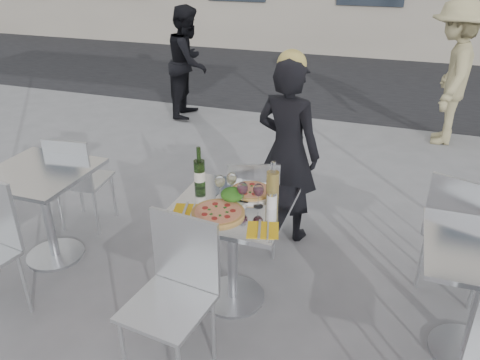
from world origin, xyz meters
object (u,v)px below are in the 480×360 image
(main_table, at_px, (232,233))
(woman_diner, at_px, (288,151))
(wineglass_red_a, at_px, (243,189))
(chair_near, at_px, (176,284))
(pizza_far, at_px, (251,192))
(side_chair_lfar, at_px, (77,176))
(pedestrian_b, at_px, (451,74))
(chair_far, at_px, (253,200))
(wineglass_red_b, at_px, (258,191))
(wineglass_white_a, at_px, (220,182))
(wine_bottle, at_px, (199,173))
(napkin_right, at_px, (263,230))
(side_chair_rfar, at_px, (460,226))
(salad_plate, at_px, (232,196))
(pedestrian_a, at_px, (188,62))
(wineglass_white_b, at_px, (231,179))
(sugar_shaker, at_px, (272,200))
(pizza_near, at_px, (218,213))
(carafe, at_px, (273,187))
(side_table_left, at_px, (43,196))
(napkin_left, at_px, (188,211))

(main_table, height_order, woman_diner, woman_diner)
(main_table, distance_m, wineglass_red_a, 0.33)
(chair_near, relative_size, pizza_far, 3.06)
(side_chair_lfar, height_order, pedestrian_b, pedestrian_b)
(chair_far, relative_size, wineglass_red_b, 5.25)
(wineglass_white_a, bearing_deg, wine_bottle, 157.04)
(chair_far, bearing_deg, pedestrian_b, -134.24)
(chair_far, height_order, napkin_right, chair_far)
(side_chair_lfar, distance_m, side_chair_rfar, 2.94)
(pedestrian_b, height_order, salad_plate, pedestrian_b)
(pedestrian_a, bearing_deg, chair_far, -155.33)
(wineglass_white_a, relative_size, wineglass_red_a, 1.00)
(chair_near, bearing_deg, wine_bottle, 109.79)
(main_table, relative_size, wineglass_white_b, 4.76)
(main_table, height_order, wineglass_white_b, wineglass_white_b)
(napkin_right, bearing_deg, main_table, 125.19)
(salad_plate, bearing_deg, chair_far, 92.59)
(chair_near, relative_size, wineglass_white_a, 5.87)
(woman_diner, distance_m, sugar_shaker, 0.92)
(side_chair_rfar, xyz_separation_m, wineglass_red_a, (-1.34, -0.55, 0.31))
(pizza_near, bearing_deg, pedestrian_b, 68.88)
(pedestrian_a, distance_m, wineglass_white_a, 3.98)
(chair_near, height_order, pedestrian_a, pedestrian_a)
(salad_plate, height_order, carafe, carafe)
(carafe, height_order, napkin_right, carafe)
(side_table_left, relative_size, wineglass_white_a, 4.76)
(pizza_near, distance_m, salad_plate, 0.19)
(chair_near, relative_size, wine_bottle, 3.14)
(chair_far, height_order, pedestrian_b, pedestrian_b)
(wineglass_white_b, bearing_deg, carafe, -6.95)
(side_chair_lfar, xyz_separation_m, salad_plate, (1.52, -0.39, 0.28))
(chair_near, xyz_separation_m, side_chair_rfar, (1.51, 1.17, -0.00))
(side_chair_rfar, distance_m, wine_bottle, 1.77)
(pedestrian_b, distance_m, pizza_near, 4.09)
(woman_diner, distance_m, wineglass_white_b, 0.85)
(chair_far, distance_m, pedestrian_b, 3.47)
(side_table_left, height_order, chair_near, chair_near)
(side_chair_rfar, bearing_deg, wine_bottle, 33.88)
(side_chair_lfar, height_order, napkin_left, side_chair_lfar)
(side_table_left, xyz_separation_m, chair_far, (1.46, 0.55, -0.05))
(chair_near, xyz_separation_m, wineglass_white_a, (0.00, 0.67, 0.31))
(pizza_far, bearing_deg, pizza_near, -108.52)
(side_chair_rfar, xyz_separation_m, wineglass_white_b, (-1.45, -0.44, 0.31))
(napkin_right, bearing_deg, woman_diner, 82.44)
(side_chair_rfar, distance_m, wineglass_red_a, 1.48)
(side_table_left, height_order, sugar_shaker, sugar_shaker)
(chair_far, relative_size, napkin_right, 3.75)
(side_table_left, xyz_separation_m, wineglass_white_b, (1.45, 0.12, 0.32))
(side_chair_rfar, relative_size, pizza_near, 2.84)
(pedestrian_a, distance_m, pizza_far, 3.97)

